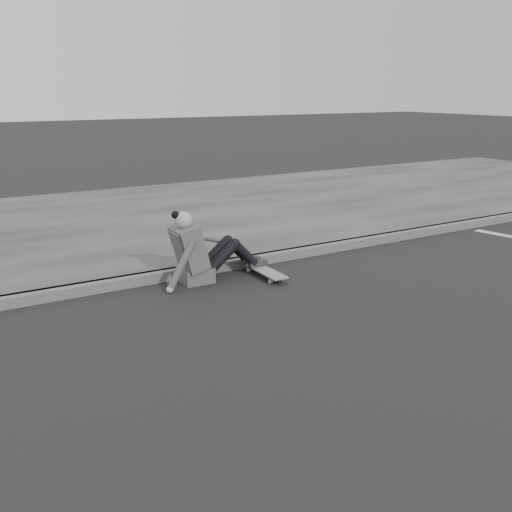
{
  "coord_description": "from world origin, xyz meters",
  "views": [
    {
      "loc": [
        -3.27,
        -3.55,
        2.2
      ],
      "look_at": [
        -0.35,
        1.44,
        0.5
      ],
      "focal_mm": 40.0,
      "sensor_mm": 36.0,
      "label": 1
    }
  ],
  "objects": [
    {
      "name": "ground",
      "position": [
        0.0,
        0.0,
        0.0
      ],
      "size": [
        80.0,
        80.0,
        0.0
      ],
      "primitive_type": "plane",
      "color": "black",
      "rests_on": "ground"
    },
    {
      "name": "curb",
      "position": [
        0.0,
        2.58,
        0.06
      ],
      "size": [
        24.0,
        0.16,
        0.12
      ],
      "primitive_type": "cube",
      "color": "#555555",
      "rests_on": "ground"
    },
    {
      "name": "sidewalk",
      "position": [
        0.0,
        5.6,
        0.06
      ],
      "size": [
        24.0,
        6.0,
        0.12
      ],
      "primitive_type": "cube",
      "color": "#3A3A3A",
      "rests_on": "ground"
    },
    {
      "name": "skateboard",
      "position": [
        0.15,
        2.09,
        0.07
      ],
      "size": [
        0.2,
        0.78,
        0.09
      ],
      "color": "#A2A19C",
      "rests_on": "ground"
    },
    {
      "name": "seated_woman",
      "position": [
        -0.59,
        2.34,
        0.36
      ],
      "size": [
        1.38,
        0.46,
        0.88
      ],
      "color": "#49494B",
      "rests_on": "ground"
    }
  ]
}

